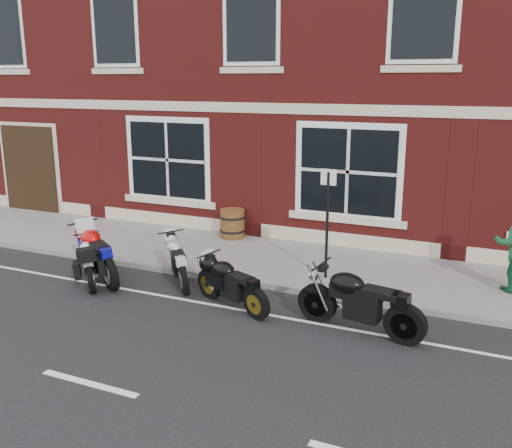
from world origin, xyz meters
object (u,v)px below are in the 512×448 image
object	(u,v)px
parking_sign	(327,216)
moto_naked_black	(358,298)
moto_sport_silver	(179,258)
moto_touring_silver	(92,258)
moto_sport_red	(98,251)
barrel_planter	(232,224)
moto_sport_black	(232,282)

from	to	relation	value
parking_sign	moto_naked_black	bearing A→B (deg)	-58.57
moto_sport_silver	parking_sign	xyz separation A→B (m)	(2.77, 1.17, 0.91)
moto_touring_silver	moto_sport_red	size ratio (longest dim) A/B	0.76
barrel_planter	parking_sign	xyz separation A→B (m)	(3.13, -1.97, 0.93)
moto_naked_black	moto_sport_red	bearing A→B (deg)	96.67
moto_sport_black	moto_naked_black	distance (m)	2.36
moto_sport_black	moto_sport_red	bearing A→B (deg)	108.55
moto_touring_silver	moto_naked_black	world-z (taller)	moto_touring_silver
moto_sport_black	moto_touring_silver	bearing A→B (deg)	112.14
moto_sport_red	moto_sport_silver	bearing A→B (deg)	-39.47
moto_sport_silver	moto_naked_black	world-z (taller)	moto_naked_black
moto_sport_black	parking_sign	distance (m)	2.46
moto_sport_black	moto_naked_black	size ratio (longest dim) A/B	0.80
moto_touring_silver	moto_sport_silver	distance (m)	1.81
moto_touring_silver	parking_sign	world-z (taller)	parking_sign
moto_sport_black	moto_sport_silver	xyz separation A→B (m)	(-1.59, 0.78, 0.01)
barrel_planter	moto_sport_black	bearing A→B (deg)	-63.49
moto_touring_silver	moto_naked_black	xyz separation A→B (m)	(5.63, -0.14, 0.08)
barrel_planter	moto_touring_silver	bearing A→B (deg)	-108.84
moto_naked_black	barrel_planter	world-z (taller)	moto_naked_black
moto_naked_black	moto_sport_silver	bearing A→B (deg)	88.15
parking_sign	moto_sport_silver	bearing A→B (deg)	-156.17
moto_sport_silver	parking_sign	distance (m)	3.14
moto_sport_silver	moto_naked_black	bearing A→B (deg)	-52.34
moto_sport_red	moto_naked_black	bearing A→B (deg)	-59.60
moto_sport_silver	parking_sign	world-z (taller)	parking_sign
moto_sport_red	moto_naked_black	distance (m)	5.64
moto_sport_silver	moto_sport_red	bearing A→B (deg)	156.31
barrel_planter	moto_naked_black	bearing A→B (deg)	-42.71
moto_touring_silver	moto_naked_black	bearing A→B (deg)	-41.40
moto_sport_black	parking_sign	bearing A→B (deg)	-7.67
moto_touring_silver	moto_sport_silver	bearing A→B (deg)	-17.17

